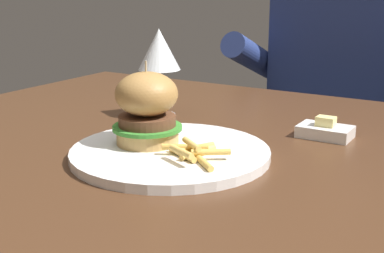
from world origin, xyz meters
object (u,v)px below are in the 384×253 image
main_plate (170,153)px  diner_person (336,137)px  burger_sandwich (147,108)px  wine_glass (159,51)px  butter_dish (325,131)px

main_plate → diner_person: size_ratio=0.25×
burger_sandwich → diner_person: 0.87m
burger_sandwich → wine_glass: size_ratio=0.75×
burger_sandwich → diner_person: (0.06, 0.83, -0.25)m
butter_dish → diner_person: 0.66m
main_plate → burger_sandwich: size_ratio=2.35×
butter_dish → diner_person: size_ratio=0.07×
main_plate → butter_dish: 0.28m
burger_sandwich → main_plate: bearing=-7.2°
burger_sandwich → diner_person: size_ratio=0.11×
main_plate → butter_dish: bearing=53.6°
main_plate → butter_dish: butter_dish is taller
wine_glass → burger_sandwich: bearing=-60.4°
diner_person → wine_glass: bearing=-105.4°
butter_dish → diner_person: (-0.15, 0.61, -0.19)m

